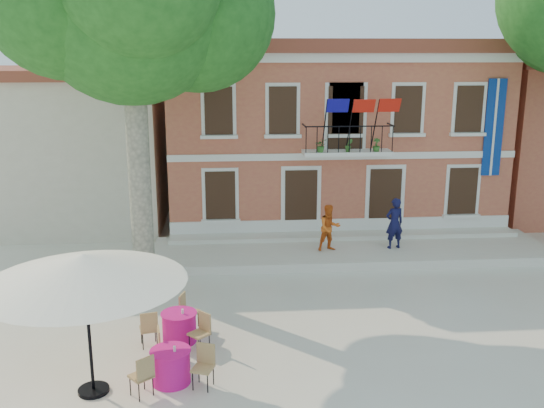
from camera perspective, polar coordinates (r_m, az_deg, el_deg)
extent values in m
plane|color=beige|center=(17.51, 3.84, -9.60)|extent=(90.00, 90.00, 0.00)
cube|color=#C26A46|center=(26.47, 5.15, 6.38)|extent=(13.00, 8.00, 7.00)
cube|color=brown|center=(26.23, 5.34, 14.52)|extent=(13.50, 8.50, 0.50)
cube|color=silver|center=(22.35, 7.07, 13.53)|extent=(13.30, 0.35, 0.35)
cube|color=silver|center=(22.14, 7.06, 4.82)|extent=(3.20, 0.90, 0.15)
cube|color=black|center=(21.62, 7.35, 7.26)|extent=(3.20, 0.04, 0.04)
cube|color=navy|center=(24.14, 20.16, 6.75)|extent=(0.70, 0.05, 3.60)
cube|color=#100C8B|center=(21.03, 5.18, 9.19)|extent=(0.76, 0.27, 0.47)
cube|color=red|center=(21.20, 7.61, 9.16)|extent=(0.76, 0.29, 0.47)
cube|color=red|center=(21.40, 10.00, 9.12)|extent=(0.76, 0.27, 0.47)
imported|color=#26591E|center=(21.62, 4.63, 5.50)|extent=(0.43, 0.37, 0.48)
imported|color=#26591E|center=(21.80, 7.24, 5.51)|extent=(0.26, 0.21, 0.48)
imported|color=#26591E|center=(22.03, 9.80, 5.50)|extent=(0.27, 0.27, 0.48)
cube|color=beige|center=(28.07, -19.17, 5.07)|extent=(9.00, 9.00, 6.00)
cube|color=brown|center=(27.79, -19.71, 11.59)|extent=(9.40, 9.40, 0.40)
cube|color=silver|center=(21.85, 7.39, -4.38)|extent=(14.00, 3.40, 0.30)
cylinder|color=#A59E84|center=(18.20, -12.37, 2.88)|extent=(0.66, 0.66, 7.18)
sphere|color=#1A4C17|center=(17.93, -13.22, 18.18)|extent=(5.75, 5.75, 5.75)
cylinder|color=black|center=(14.02, -16.44, -16.45)|extent=(0.66, 0.66, 0.08)
cylinder|color=black|center=(13.41, -16.84, -11.53)|extent=(0.07, 0.07, 2.74)
cone|color=white|center=(12.87, -17.29, -5.80)|extent=(4.16, 4.16, 0.60)
imported|color=#101037|center=(21.66, 11.45, -1.78)|extent=(0.74, 0.56, 1.82)
imported|color=orange|center=(21.09, 5.43, -2.25)|extent=(0.92, 0.79, 1.64)
cylinder|color=#DA147E|center=(15.55, -8.72, -11.42)|extent=(0.84, 0.84, 0.75)
cylinder|color=#DA147E|center=(15.39, -8.77, -10.13)|extent=(0.90, 0.90, 0.02)
cube|color=tan|center=(16.14, -7.77, -10.00)|extent=(0.52, 0.52, 0.95)
cube|color=tan|center=(15.43, -11.53, -11.36)|extent=(0.50, 0.50, 0.95)
cube|color=tan|center=(14.98, -6.88, -11.96)|extent=(0.59, 0.59, 0.95)
cylinder|color=#DA147E|center=(13.83, -9.49, -14.88)|extent=(0.84, 0.84, 0.75)
cylinder|color=#DA147E|center=(13.65, -9.56, -13.47)|extent=(0.90, 0.90, 0.02)
cube|color=tan|center=(14.45, -9.77, -13.11)|extent=(0.48, 0.48, 0.95)
cube|color=tan|center=(13.43, -12.23, -15.47)|extent=(0.59, 0.59, 0.95)
cube|color=tan|center=(13.51, -6.53, -15.04)|extent=(0.54, 0.54, 0.95)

